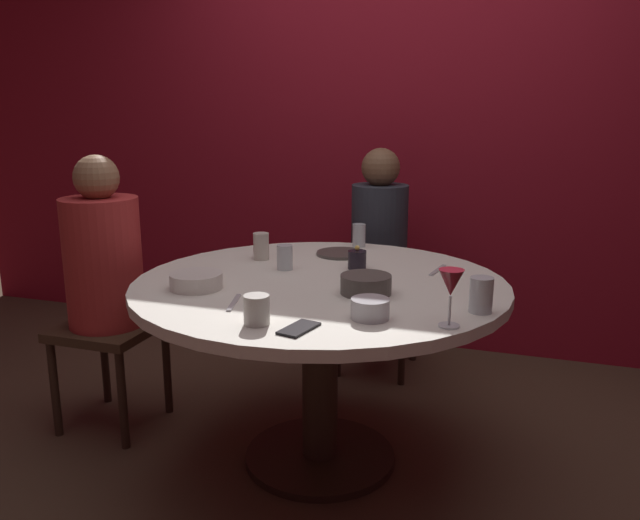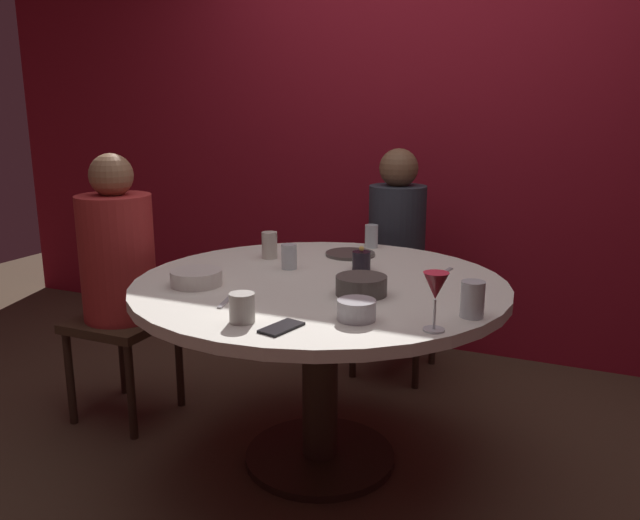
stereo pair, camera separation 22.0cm
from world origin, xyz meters
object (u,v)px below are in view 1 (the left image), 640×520
seated_diner_back (379,237)px  bowl_serving_large (370,309)px  cup_near_candle (359,235)px  seated_diner_left (104,265)px  cup_by_left_diner (257,310)px  cup_far_edge (481,295)px  cup_by_right_diner (261,246)px  cup_center_front (285,257)px  bowl_salad_center (196,281)px  bowl_small_white (366,284)px  dining_table (320,317)px  candle_holder (357,260)px  cell_phone (299,328)px  wine_glass (451,285)px  dinner_plate (341,253)px

seated_diner_back → bowl_serving_large: (0.29, -1.35, 0.05)m
cup_near_candle → seated_diner_left: bearing=-146.5°
bowl_serving_large → cup_by_left_diner: (-0.31, -0.16, 0.01)m
bowl_serving_large → seated_diner_left: bearing=163.7°
seated_diner_left → cup_far_edge: bearing=-7.1°
cup_by_right_diner → cup_center_front: cup_by_right_diner is taller
cup_by_right_diner → cup_far_edge: same height
bowl_salad_center → cup_by_right_diner: 0.49m
cup_center_front → cup_far_edge: bearing=-21.6°
bowl_small_white → cup_center_front: (-0.39, 0.23, 0.02)m
dining_table → bowl_serving_large: 0.50m
cup_by_right_diner → cup_center_front: 0.21m
bowl_serving_large → candle_holder: bearing=108.8°
bowl_salad_center → dining_table: bearing=31.5°
seated_diner_back → candle_holder: 0.77m
cell_phone → cup_by_left_diner: cup_by_left_diner is taller
seated_diner_left → wine_glass: bearing=-13.8°
dinner_plate → cell_phone: (0.16, -0.97, -0.00)m
cell_phone → cup_center_front: (-0.30, 0.65, 0.05)m
bowl_salad_center → cup_near_candle: cup_near_candle is taller
bowl_small_white → dinner_plate: bearing=114.9°
dining_table → seated_diner_back: bearing=90.0°
seated_diner_left → candle_holder: size_ratio=12.39×
seated_diner_left → dinner_plate: 1.02m
candle_holder → cup_near_candle: size_ratio=0.91×
dining_table → cell_phone: size_ratio=10.06×
seated_diner_left → cup_near_candle: seated_diner_left is taller
candle_holder → wine_glass: size_ratio=0.55×
bowl_serving_large → cup_center_front: bearing=134.3°
seated_diner_left → cup_by_left_diner: seated_diner_left is taller
bowl_salad_center → cup_far_edge: bearing=2.4°
dining_table → cup_near_candle: cup_near_candle is taller
dining_table → bowl_salad_center: (-0.39, -0.24, 0.17)m
cup_center_front → dinner_plate: bearing=66.0°
bowl_small_white → wine_glass: bearing=-38.9°
candle_holder → cup_by_right_diner: cup_by_right_diner is taller
dining_table → dinner_plate: size_ratio=6.50×
dining_table → cell_phone: bearing=-78.2°
wine_glass → cup_near_candle: wine_glass is taller
cup_by_right_diner → bowl_serving_large: bearing=-44.2°
dining_table → candle_holder: candle_holder is taller
dining_table → wine_glass: 0.70m
seated_diner_left → cup_near_candle: 1.14m
cup_near_candle → cup_by_right_diner: size_ratio=0.93×
seated_diner_left → cup_by_left_diner: size_ratio=13.25×
seated_diner_back → bowl_small_white: seated_diner_back is taller
cup_by_left_diner → cell_phone: bearing=-2.9°
wine_glass → bowl_salad_center: 0.93m
wine_glass → bowl_small_white: size_ratio=0.98×
bowl_salad_center → cup_center_front: (0.20, 0.36, 0.02)m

